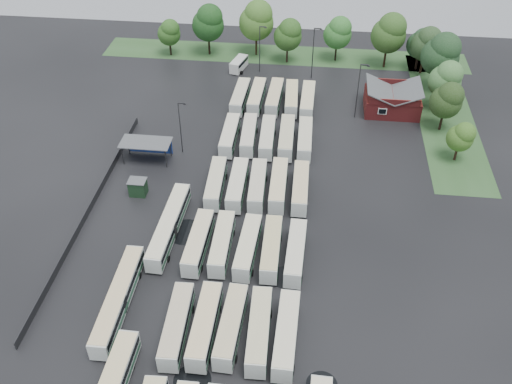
# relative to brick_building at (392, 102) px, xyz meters

# --- Properties ---
(ground) EXTENTS (160.00, 160.00, 0.00)m
(ground) POSITION_rel_brick_building_xyz_m (-24.00, -42.77, -1.87)
(ground) COLOR black
(ground) RESTS_ON ground
(brick_building) EXTENTS (10.07, 8.60, 5.39)m
(brick_building) POSITION_rel_brick_building_xyz_m (0.00, 0.00, 0.00)
(brick_building) COLOR maroon
(brick_building) RESTS_ON ground
(wash_shed) EXTENTS (8.20, 4.20, 3.58)m
(wash_shed) POSITION_rel_brick_building_xyz_m (-41.20, -20.74, 1.12)
(wash_shed) COLOR #2D2D30
(wash_shed) RESTS_ON ground
(utility_hut) EXTENTS (2.70, 2.20, 2.62)m
(utility_hut) POSITION_rel_brick_building_xyz_m (-40.20, -30.17, -0.55)
(utility_hut) COLOR black
(utility_hut) RESTS_ON ground
(grass_strip_north) EXTENTS (80.00, 10.00, 0.01)m
(grass_strip_north) POSITION_rel_brick_building_xyz_m (-22.00, 22.03, -1.86)
(grass_strip_north) COLOR #2D5227
(grass_strip_north) RESTS_ON ground
(grass_strip_east) EXTENTS (10.00, 50.00, 0.01)m
(grass_strip_east) POSITION_rel_brick_building_xyz_m (10.00, 0.03, -1.86)
(grass_strip_east) COLOR #2D5227
(grass_strip_east) RESTS_ON ground
(west_fence) EXTENTS (0.10, 50.00, 1.20)m
(west_fence) POSITION_rel_brick_building_xyz_m (-46.20, -34.77, -1.27)
(west_fence) COLOR #2D2D30
(west_fence) RESTS_ON ground
(bus_r1c0) EXTENTS (2.72, 11.12, 3.08)m
(bus_r1c0) POSITION_rel_brick_building_xyz_m (-28.33, -55.50, -0.17)
(bus_r1c0) COLOR silver
(bus_r1c0) RESTS_ON ground
(bus_r1c1) EXTENTS (2.43, 11.26, 3.13)m
(bus_r1c1) POSITION_rel_brick_building_xyz_m (-25.12, -55.13, -0.14)
(bus_r1c1) COLOR silver
(bus_r1c1) RESTS_ON ground
(bus_r1c2) EXTENTS (2.70, 10.99, 3.04)m
(bus_r1c2) POSITION_rel_brick_building_xyz_m (-22.11, -54.84, -0.19)
(bus_r1c2) COLOR silver
(bus_r1c2) RESTS_ON ground
(bus_r1c3) EXTENTS (2.73, 11.21, 3.10)m
(bus_r1c3) POSITION_rel_brick_building_xyz_m (-18.83, -55.12, -0.16)
(bus_r1c3) COLOR silver
(bus_r1c3) RESTS_ON ground
(bus_r1c4) EXTENTS (2.56, 11.23, 3.12)m
(bus_r1c4) POSITION_rel_brick_building_xyz_m (-15.68, -55.33, -0.15)
(bus_r1c4) COLOR silver
(bus_r1c4) RESTS_ON ground
(bus_r2c0) EXTENTS (2.58, 11.05, 3.06)m
(bus_r2c0) POSITION_rel_brick_building_xyz_m (-28.58, -41.48, -0.18)
(bus_r2c0) COLOR silver
(bus_r2c0) RESTS_ON ground
(bus_r2c1) EXTENTS (2.49, 10.82, 3.00)m
(bus_r2c1) POSITION_rel_brick_building_xyz_m (-25.38, -41.27, -0.21)
(bus_r2c1) COLOR silver
(bus_r2c1) RESTS_ON ground
(bus_r2c2) EXTENTS (2.75, 10.89, 3.01)m
(bus_r2c2) POSITION_rel_brick_building_xyz_m (-21.85, -41.58, -0.21)
(bus_r2c2) COLOR silver
(bus_r2c2) RESTS_ON ground
(bus_r2c3) EXTENTS (2.46, 10.83, 3.01)m
(bus_r2c3) POSITION_rel_brick_building_xyz_m (-18.70, -41.50, -0.21)
(bus_r2c3) COLOR silver
(bus_r2c3) RESTS_ON ground
(bus_r2c4) EXTENTS (2.52, 10.78, 2.99)m
(bus_r2c4) POSITION_rel_brick_building_xyz_m (-15.45, -41.87, -0.22)
(bus_r2c4) COLOR silver
(bus_r2c4) RESTS_ON ground
(bus_r3c0) EXTENTS (2.77, 10.95, 3.02)m
(bus_r3c0) POSITION_rel_brick_building_xyz_m (-28.48, -28.26, -0.20)
(bus_r3c0) COLOR silver
(bus_r3c0) RESTS_ON ground
(bus_r3c1) EXTENTS (2.51, 11.03, 3.06)m
(bus_r3c1) POSITION_rel_brick_building_xyz_m (-25.14, -28.27, -0.18)
(bus_r3c1) COLOR silver
(bus_r3c1) RESTS_ON ground
(bus_r3c2) EXTENTS (2.70, 10.88, 3.01)m
(bus_r3c2) POSITION_rel_brick_building_xyz_m (-22.09, -28.04, -0.21)
(bus_r3c2) COLOR silver
(bus_r3c2) RESTS_ON ground
(bus_r3c3) EXTENTS (2.55, 11.13, 3.09)m
(bus_r3c3) POSITION_rel_brick_building_xyz_m (-18.93, -27.63, -0.17)
(bus_r3c3) COLOR silver
(bus_r3c3) RESTS_ON ground
(bus_r3c4) EXTENTS (2.45, 10.88, 3.02)m
(bus_r3c4) POSITION_rel_brick_building_xyz_m (-15.58, -27.89, -0.20)
(bus_r3c4) COLOR silver
(bus_r3c4) RESTS_ON ground
(bus_r4c0) EXTENTS (2.37, 10.81, 3.01)m
(bus_r4c0) POSITION_rel_brick_building_xyz_m (-28.41, -14.58, -0.21)
(bus_r4c0) COLOR silver
(bus_r4c0) RESTS_ON ground
(bus_r4c1) EXTENTS (2.73, 10.75, 2.97)m
(bus_r4c1) POSITION_rel_brick_building_xyz_m (-25.18, -14.09, -0.23)
(bus_r4c1) COLOR silver
(bus_r4c1) RESTS_ON ground
(bus_r4c2) EXTENTS (2.64, 10.88, 3.01)m
(bus_r4c2) POSITION_rel_brick_building_xyz_m (-21.93, -14.46, -0.21)
(bus_r4c2) COLOR silver
(bus_r4c2) RESTS_ON ground
(bus_r4c3) EXTENTS (2.59, 11.24, 3.12)m
(bus_r4c3) POSITION_rel_brick_building_xyz_m (-18.67, -14.25, -0.15)
(bus_r4c3) COLOR silver
(bus_r4c3) RESTS_ON ground
(bus_r4c4) EXTENTS (2.48, 10.91, 3.03)m
(bus_r4c4) POSITION_rel_brick_building_xyz_m (-15.55, -14.34, -0.20)
(bus_r4c4) COLOR silver
(bus_r4c4) RESTS_ON ground
(bus_r5c0) EXTENTS (2.65, 11.09, 3.07)m
(bus_r5c0) POSITION_rel_brick_building_xyz_m (-28.47, -1.07, -0.18)
(bus_r5c0) COLOR silver
(bus_r5c0) RESTS_ON ground
(bus_r5c1) EXTENTS (2.59, 10.97, 3.04)m
(bus_r5c1) POSITION_rel_brick_building_xyz_m (-25.35, -0.47, -0.20)
(bus_r5c1) COLOR silver
(bus_r5c1) RESTS_ON ground
(bus_r5c2) EXTENTS (2.71, 11.22, 3.10)m
(bus_r5c2) POSITION_rel_brick_building_xyz_m (-21.96, -0.44, -0.16)
(bus_r5c2) COLOR silver
(bus_r5c2) RESTS_ON ground
(bus_r5c3) EXTENTS (2.77, 10.95, 3.02)m
(bus_r5c3) POSITION_rel_brick_building_xyz_m (-18.74, -0.51, -0.20)
(bus_r5c3) COLOR silver
(bus_r5c3) RESTS_ON ground
(bus_r5c4) EXTENTS (2.53, 11.29, 3.13)m
(bus_r5c4) POSITION_rel_brick_building_xyz_m (-15.67, -1.04, -0.14)
(bus_r5c4) COLOR silver
(bus_r5c4) RESTS_ON ground
(artic_bus_west_b) EXTENTS (2.76, 16.23, 3.00)m
(artic_bus_west_b) POSITION_rel_brick_building_xyz_m (-33.29, -38.61, -0.20)
(artic_bus_west_b) COLOR silver
(artic_bus_west_b) RESTS_ON ground
(artic_bus_west_c) EXTENTS (2.45, 16.04, 2.97)m
(artic_bus_west_c) POSITION_rel_brick_building_xyz_m (-36.25, -52.35, -0.22)
(artic_bus_west_c) COLOR silver
(artic_bus_west_c) RESTS_ON ground
(minibus) EXTENTS (3.37, 5.94, 2.45)m
(minibus) POSITION_rel_brick_building_xyz_m (-30.79, 13.56, -0.51)
(minibus) COLOR silver
(minibus) RESTS_ON ground
(tree_north_0) EXTENTS (4.99, 4.98, 8.25)m
(tree_north_0) POSITION_rel_brick_building_xyz_m (-46.67, 19.14, 3.44)
(tree_north_0) COLOR black
(tree_north_0) RESTS_ON ground
(tree_north_1) EXTENTS (6.92, 6.92, 11.47)m
(tree_north_1) POSITION_rel_brick_building_xyz_m (-38.18, 20.40, 5.51)
(tree_north_1) COLOR black
(tree_north_1) RESTS_ON ground
(tree_north_2) EXTENTS (7.50, 7.50, 12.42)m
(tree_north_2) POSITION_rel_brick_building_xyz_m (-27.82, 21.43, 6.13)
(tree_north_2) COLOR #332515
(tree_north_2) RESTS_ON ground
(tree_north_3) EXTENTS (5.95, 5.95, 9.85)m
(tree_north_3) POSITION_rel_brick_building_xyz_m (-20.81, 18.44, 4.47)
(tree_north_3) COLOR black
(tree_north_3) RESTS_ON ground
(tree_north_4) EXTENTS (6.02, 6.02, 9.97)m
(tree_north_4) POSITION_rel_brick_building_xyz_m (-10.39, 20.51, 4.55)
(tree_north_4) COLOR black
(tree_north_4) RESTS_ON ground
(tree_north_5) EXTENTS (7.25, 7.25, 12.00)m
(tree_north_5) POSITION_rel_brick_building_xyz_m (-0.01, 18.44, 5.86)
(tree_north_5) COLOR black
(tree_north_5) RESTS_ON ground
(tree_north_6) EXTENTS (5.53, 5.53, 9.17)m
(tree_north_6) POSITION_rel_brick_building_xyz_m (6.66, 18.15, 4.03)
(tree_north_6) COLOR black
(tree_north_6) RESTS_ON ground
(tree_east_0) EXTENTS (4.42, 4.39, 7.27)m
(tree_east_0) POSITION_rel_brick_building_xyz_m (9.59, -15.32, 2.81)
(tree_east_0) COLOR black
(tree_east_0) RESTS_ON ground
(tree_east_1) EXTENTS (5.69, 5.69, 9.42)m
(tree_east_1) POSITION_rel_brick_building_xyz_m (8.42, -5.89, 4.19)
(tree_east_1) COLOR black
(tree_east_1) RESTS_ON ground
(tree_east_2) EXTENTS (6.01, 6.01, 9.96)m
(tree_east_2) POSITION_rel_brick_building_xyz_m (9.24, 1.47, 4.54)
(tree_east_2) COLOR #3B2D1D
(tree_east_2) RESTS_ON ground
(tree_east_3) EXTENTS (7.35, 7.35, 12.18)m
(tree_east_3) POSITION_rel_brick_building_xyz_m (9.15, 9.01, 5.97)
(tree_east_3) COLOR #38261B
(tree_east_3) RESTS_ON ground
(tree_east_4) EXTENTS (6.18, 6.18, 10.24)m
(tree_east_4) POSITION_rel_brick_building_xyz_m (7.46, 16.46, 4.72)
(tree_east_4) COLOR black
(tree_east_4) RESTS_ON ground
(lamp_post_ne) EXTENTS (1.64, 0.32, 10.63)m
(lamp_post_ne) POSITION_rel_brick_building_xyz_m (-6.65, -3.21, 4.31)
(lamp_post_ne) COLOR #2D2D30
(lamp_post_ne) RESTS_ON ground
(lamp_post_nw) EXTENTS (1.46, 0.28, 9.48)m
(lamp_post_nw) POSITION_rel_brick_building_xyz_m (-35.87, -18.11, 3.64)
(lamp_post_nw) COLOR #2D2D30
(lamp_post_nw) RESTS_ON ground
(lamp_post_back_w) EXTENTS (1.52, 0.30, 9.90)m
(lamp_post_back_w) POSITION_rel_brick_building_xyz_m (-26.21, 13.35, 3.88)
(lamp_post_back_w) COLOR #2D2D30
(lamp_post_back_w) RESTS_ON ground
(lamp_post_back_e) EXTENTS (1.66, 0.32, 10.78)m
(lamp_post_back_e) POSITION_rel_brick_building_xyz_m (-15.24, 11.57, 4.39)
(lamp_post_back_e) COLOR #2D2D30
(lamp_post_back_e) RESTS_ON ground
(puddle_0) EXTENTS (4.19, 4.19, 0.01)m
(puddle_0) POSITION_rel_brick_building_xyz_m (-25.44, -61.35, -1.86)
(puddle_0) COLOR black
(puddle_0) RESTS_ON ground
(puddle_2) EXTENTS (5.48, 5.48, 0.01)m
(puddle_2) POSITION_rel_brick_building_xyz_m (-31.16, -37.84, -1.86)
(puddle_2) COLOR black
(puddle_2) RESTS_ON ground
(puddle_3) EXTENTS (3.94, 3.94, 0.01)m
(puddle_3) POSITION_rel_brick_building_xyz_m (-16.60, -44.98, -1.86)
(puddle_3) COLOR black
(puddle_3) RESTS_ON ground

